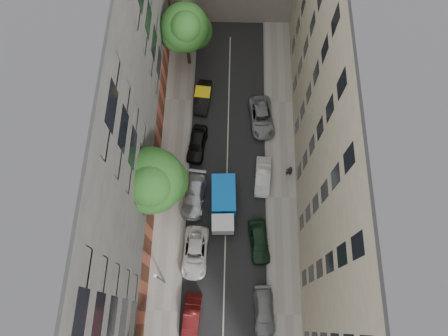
{
  "coord_description": "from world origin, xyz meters",
  "views": [
    {
      "loc": [
        0.07,
        -12.13,
        38.2
      ],
      "look_at": [
        -0.26,
        0.67,
        6.0
      ],
      "focal_mm": 32.0,
      "sensor_mm": 36.0,
      "label": 1
    }
  ],
  "objects_px": {
    "car_right_1": "(264,311)",
    "car_right_2": "(259,241)",
    "car_left_1": "(192,317)",
    "car_left_4": "(197,144)",
    "car_left_3": "(194,195)",
    "pedestrian": "(289,171)",
    "car_left_5": "(203,97)",
    "lamp_post": "(159,278)",
    "car_right_3": "(263,177)",
    "tarp_truck": "(223,204)",
    "tree_mid": "(153,182)",
    "car_right_4": "(261,117)",
    "car_left_2": "(195,253)",
    "tree_far": "(186,30)"
  },
  "relations": [
    {
      "from": "tree_far",
      "to": "car_left_4",
      "type": "bearing_deg",
      "value": -82.63
    },
    {
      "from": "car_left_1",
      "to": "car_left_2",
      "type": "height_order",
      "value": "car_left_2"
    },
    {
      "from": "car_right_4",
      "to": "tree_far",
      "type": "distance_m",
      "value": 11.88
    },
    {
      "from": "tree_mid",
      "to": "pedestrian",
      "type": "height_order",
      "value": "tree_mid"
    },
    {
      "from": "car_left_1",
      "to": "car_right_3",
      "type": "bearing_deg",
      "value": 68.67
    },
    {
      "from": "car_left_5",
      "to": "car_right_2",
      "type": "xyz_separation_m",
      "value": [
        5.98,
        -15.6,
        0.05
      ]
    },
    {
      "from": "car_right_3",
      "to": "car_left_3",
      "type": "bearing_deg",
      "value": -159.09
    },
    {
      "from": "car_right_2",
      "to": "car_right_4",
      "type": "relative_size",
      "value": 0.85
    },
    {
      "from": "car_left_2",
      "to": "car_left_3",
      "type": "relative_size",
      "value": 0.99
    },
    {
      "from": "car_right_1",
      "to": "car_right_2",
      "type": "bearing_deg",
      "value": 90.57
    },
    {
      "from": "car_right_2",
      "to": "tree_mid",
      "type": "bearing_deg",
      "value": 152.64
    },
    {
      "from": "car_right_3",
      "to": "tree_far",
      "type": "bearing_deg",
      "value": 123.59
    },
    {
      "from": "car_left_4",
      "to": "car_left_3",
      "type": "bearing_deg",
      "value": -82.4
    },
    {
      "from": "car_right_1",
      "to": "pedestrian",
      "type": "distance_m",
      "value": 13.52
    },
    {
      "from": "car_left_3",
      "to": "tree_far",
      "type": "bearing_deg",
      "value": 100.81
    },
    {
      "from": "tree_mid",
      "to": "car_right_3",
      "type": "bearing_deg",
      "value": 17.38
    },
    {
      "from": "car_right_4",
      "to": "tree_far",
      "type": "xyz_separation_m",
      "value": [
        -8.05,
        7.13,
        5.06
      ]
    },
    {
      "from": "car_right_3",
      "to": "pedestrian",
      "type": "height_order",
      "value": "pedestrian"
    },
    {
      "from": "tree_mid",
      "to": "car_right_4",
      "type": "bearing_deg",
      "value": 45.17
    },
    {
      "from": "tarp_truck",
      "to": "car_left_3",
      "type": "bearing_deg",
      "value": 158.72
    },
    {
      "from": "car_left_4",
      "to": "lamp_post",
      "type": "relative_size",
      "value": 0.72
    },
    {
      "from": "car_right_1",
      "to": "car_right_4",
      "type": "height_order",
      "value": "car_right_4"
    },
    {
      "from": "car_left_5",
      "to": "car_right_2",
      "type": "relative_size",
      "value": 0.97
    },
    {
      "from": "car_right_1",
      "to": "car_right_2",
      "type": "distance_m",
      "value": 6.21
    },
    {
      "from": "car_right_2",
      "to": "car_right_4",
      "type": "height_order",
      "value": "car_right_2"
    },
    {
      "from": "car_left_3",
      "to": "pedestrian",
      "type": "bearing_deg",
      "value": 21.78
    },
    {
      "from": "car_right_3",
      "to": "car_right_4",
      "type": "relative_size",
      "value": 0.82
    },
    {
      "from": "pedestrian",
      "to": "tarp_truck",
      "type": "bearing_deg",
      "value": 32.75
    },
    {
      "from": "car_left_1",
      "to": "car_left_5",
      "type": "bearing_deg",
      "value": 94.27
    },
    {
      "from": "car_right_1",
      "to": "car_right_2",
      "type": "xyz_separation_m",
      "value": [
        -0.42,
        6.2,
        0.11
      ]
    },
    {
      "from": "tree_mid",
      "to": "lamp_post",
      "type": "distance_m",
      "value": 8.01
    },
    {
      "from": "car_left_5",
      "to": "tree_far",
      "type": "height_order",
      "value": "tree_far"
    },
    {
      "from": "tarp_truck",
      "to": "car_left_5",
      "type": "height_order",
      "value": "tarp_truck"
    },
    {
      "from": "car_right_2",
      "to": "lamp_post",
      "type": "height_order",
      "value": "lamp_post"
    },
    {
      "from": "car_left_5",
      "to": "pedestrian",
      "type": "distance_m",
      "value": 12.43
    },
    {
      "from": "car_left_1",
      "to": "car_right_4",
      "type": "xyz_separation_m",
      "value": [
        6.34,
        20.07,
        0.04
      ]
    },
    {
      "from": "car_left_4",
      "to": "car_right_1",
      "type": "xyz_separation_m",
      "value": [
        6.77,
        -16.2,
        -0.1
      ]
    },
    {
      "from": "car_left_4",
      "to": "car_right_4",
      "type": "distance_m",
      "value": 7.46
    },
    {
      "from": "car_left_1",
      "to": "car_left_4",
      "type": "distance_m",
      "value": 16.8
    },
    {
      "from": "car_right_2",
      "to": "car_right_3",
      "type": "height_order",
      "value": "car_right_2"
    },
    {
      "from": "car_left_4",
      "to": "car_right_2",
      "type": "distance_m",
      "value": 11.85
    },
    {
      "from": "car_left_4",
      "to": "car_right_3",
      "type": "xyz_separation_m",
      "value": [
        6.77,
        -3.44,
        -0.05
      ]
    },
    {
      "from": "car_left_4",
      "to": "tree_far",
      "type": "xyz_separation_m",
      "value": [
        -1.34,
        10.4,
        5.04
      ]
    },
    {
      "from": "car_left_3",
      "to": "tree_mid",
      "type": "height_order",
      "value": "tree_mid"
    },
    {
      "from": "car_right_4",
      "to": "car_left_5",
      "type": "bearing_deg",
      "value": 153.25
    },
    {
      "from": "car_left_4",
      "to": "car_right_1",
      "type": "bearing_deg",
      "value": -59.84
    },
    {
      "from": "car_left_5",
      "to": "tree_mid",
      "type": "bearing_deg",
      "value": -100.42
    },
    {
      "from": "car_right_1",
      "to": "pedestrian",
      "type": "bearing_deg",
      "value": 75.55
    },
    {
      "from": "car_left_4",
      "to": "car_left_5",
      "type": "xyz_separation_m",
      "value": [
        0.37,
        5.6,
        -0.04
      ]
    },
    {
      "from": "car_left_1",
      "to": "car_left_4",
      "type": "relative_size",
      "value": 0.94
    }
  ]
}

